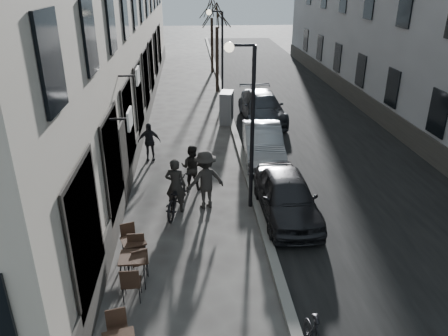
{
  "coord_description": "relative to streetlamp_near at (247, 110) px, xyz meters",
  "views": [
    {
      "loc": [
        -1.78,
        -6.13,
        6.76
      ],
      "look_at": [
        -0.92,
        5.0,
        1.8
      ],
      "focal_mm": 35.0,
      "sensor_mm": 36.0,
      "label": 1
    }
  ],
  "objects": [
    {
      "name": "streetlamp_near",
      "position": [
        0.0,
        0.0,
        0.0
      ],
      "size": [
        0.9,
        0.28,
        5.09
      ],
      "color": "black",
      "rests_on": "ground"
    },
    {
      "name": "pedestrian_mid",
      "position": [
        -1.24,
        0.07,
        -2.22
      ],
      "size": [
        1.38,
        1.05,
        1.89
      ],
      "primitive_type": "imported",
      "rotation": [
        0.0,
        0.0,
        3.46
      ],
      "color": "#272422",
      "rests_on": "ground"
    },
    {
      "name": "utility_cabinet",
      "position": [
        0.12,
        8.58,
        -2.38
      ],
      "size": [
        0.78,
        1.14,
        1.56
      ],
      "primitive_type": "cube",
      "rotation": [
        0.0,
        0.0,
        -0.21
      ],
      "color": "slate",
      "rests_on": "ground"
    },
    {
      "name": "cyclist_rider",
      "position": [
        -2.16,
        -0.12,
        -2.28
      ],
      "size": [
        0.72,
        0.55,
        1.75
      ],
      "primitive_type": "imported",
      "rotation": [
        0.0,
        0.0,
        2.92
      ],
      "color": "black",
      "rests_on": "ground"
    },
    {
      "name": "kerb",
      "position": [
        0.37,
        10.0,
        -3.1
      ],
      "size": [
        0.25,
        60.0,
        0.12
      ],
      "primitive_type": "cube",
      "color": "slate",
      "rests_on": "ground"
    },
    {
      "name": "pedestrian_far",
      "position": [
        -3.3,
        4.1,
        -2.4
      ],
      "size": [
        0.91,
        0.43,
        1.52
      ],
      "primitive_type": "imported",
      "rotation": [
        0.0,
        0.0,
        0.07
      ],
      "color": "black",
      "rests_on": "ground"
    },
    {
      "name": "tree_far",
      "position": [
        0.07,
        21.0,
        1.5
      ],
      "size": [
        2.4,
        2.4,
        5.7
      ],
      "color": "black",
      "rests_on": "ground"
    },
    {
      "name": "streetlamp_far",
      "position": [
        0.0,
        12.0,
        0.0
      ],
      "size": [
        0.9,
        0.28,
        5.09
      ],
      "color": "black",
      "rests_on": "ground"
    },
    {
      "name": "car_near",
      "position": [
        1.17,
        -0.68,
        -2.48
      ],
      "size": [
        1.65,
        4.0,
        1.36
      ],
      "primitive_type": "imported",
      "rotation": [
        0.0,
        0.0,
        0.01
      ],
      "color": "black",
      "rests_on": "ground"
    },
    {
      "name": "bistro_set_c",
      "position": [
        -3.16,
        -2.78,
        -2.74
      ],
      "size": [
        0.82,
        1.43,
        0.82
      ],
      "rotation": [
        0.0,
        0.0,
        0.34
      ],
      "color": "black",
      "rests_on": "ground"
    },
    {
      "name": "tree_near",
      "position": [
        0.07,
        15.0,
        1.5
      ],
      "size": [
        2.4,
        2.4,
        5.7
      ],
      "color": "black",
      "rests_on": "ground"
    },
    {
      "name": "car_mid",
      "position": [
        1.17,
        3.87,
        -2.48
      ],
      "size": [
        1.69,
        4.19,
        1.35
      ],
      "primitive_type": "imported",
      "rotation": [
        0.0,
        0.0,
        -0.06
      ],
      "color": "gray",
      "rests_on": "ground"
    },
    {
      "name": "bistro_set_b",
      "position": [
        -3.08,
        -3.56,
        -2.7
      ],
      "size": [
        0.63,
        1.53,
        0.9
      ],
      "rotation": [
        0.0,
        0.0,
        0.01
      ],
      "color": "black",
      "rests_on": "ground"
    },
    {
      "name": "car_far",
      "position": [
        1.92,
        8.87,
        -2.47
      ],
      "size": [
        2.08,
        4.84,
        1.39
      ],
      "primitive_type": "imported",
      "rotation": [
        0.0,
        0.0,
        0.03
      ],
      "color": "#32353B",
      "rests_on": "ground"
    },
    {
      "name": "pedestrian_near",
      "position": [
        -1.66,
        1.46,
        -2.38
      ],
      "size": [
        0.9,
        0.79,
        1.56
      ],
      "primitive_type": "imported",
      "rotation": [
        0.0,
        0.0,
        2.83
      ],
      "color": "black",
      "rests_on": "ground"
    },
    {
      "name": "bicycle",
      "position": [
        -2.16,
        -0.12,
        -2.62
      ],
      "size": [
        1.15,
        2.15,
        1.07
      ],
      "primitive_type": "imported",
      "rotation": [
        0.0,
        0.0,
        2.92
      ],
      "color": "black",
      "rests_on": "ground"
    },
    {
      "name": "road",
      "position": [
        4.02,
        10.0,
        -3.16
      ],
      "size": [
        7.3,
        60.0,
        0.0
      ],
      "primitive_type": "cube",
      "color": "black",
      "rests_on": "ground"
    }
  ]
}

